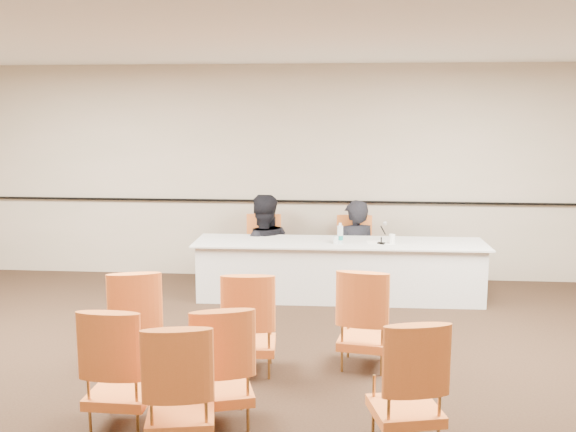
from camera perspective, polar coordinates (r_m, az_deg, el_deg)
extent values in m
plane|color=black|center=(5.55, -3.18, -15.78)|extent=(10.00, 10.00, 0.00)
plane|color=silver|center=(5.07, -3.50, 16.61)|extent=(10.00, 10.00, 0.00)
cube|color=#B2A58B|center=(9.05, 0.29, 3.88)|extent=(10.00, 0.04, 3.00)
cube|color=black|center=(9.05, 0.27, 1.34)|extent=(9.80, 0.04, 0.03)
imported|color=black|center=(8.72, 5.91, -4.07)|extent=(0.72, 0.59, 1.69)
imported|color=black|center=(8.76, -2.29, -3.75)|extent=(0.98, 0.84, 1.75)
cube|color=white|center=(8.10, 8.10, -2.34)|extent=(0.31, 0.23, 0.00)
cylinder|color=white|center=(7.96, 4.28, -2.13)|extent=(0.08, 0.08, 0.10)
cylinder|color=white|center=(8.03, 9.24, -2.04)|extent=(0.10, 0.10, 0.12)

